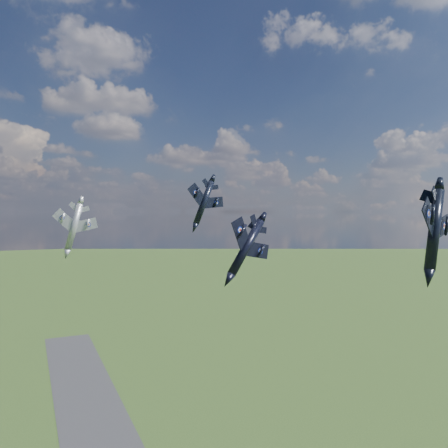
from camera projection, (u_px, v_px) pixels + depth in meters
name	position (u px, v px, depth m)	size (l,w,h in m)	color
jet_lead_navy	(246.00, 247.00, 73.49)	(10.92, 15.23, 3.15)	black
jet_right_navy	(434.00, 229.00, 62.56)	(11.71, 16.32, 3.38)	black
jet_high_navy	(204.00, 202.00, 103.85)	(10.79, 15.05, 3.11)	black
jet_left_silver	(74.00, 227.00, 84.75)	(9.11, 12.70, 2.63)	#9799A0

